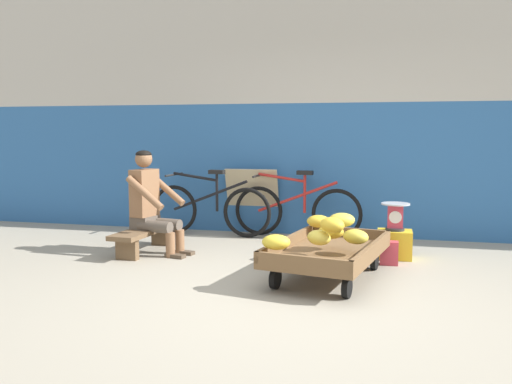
{
  "coord_description": "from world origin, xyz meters",
  "views": [
    {
      "loc": [
        0.75,
        -4.21,
        1.35
      ],
      "look_at": [
        -0.5,
        0.99,
        0.75
      ],
      "focal_mm": 38.14,
      "sensor_mm": 36.0,
      "label": 1
    }
  ],
  "objects_px": {
    "bicycle_near_left": "(210,208)",
    "vendor_seated": "(151,202)",
    "plastic_crate": "(394,244)",
    "sign_board": "(253,201)",
    "bicycle_far_left": "(297,210)",
    "banana_cart": "(328,253)",
    "shopping_bag": "(389,253)",
    "low_bench": "(145,234)",
    "weighing_scale": "(395,216)"
  },
  "relations": [
    {
      "from": "sign_board",
      "to": "plastic_crate",
      "type": "bearing_deg",
      "value": -30.95
    },
    {
      "from": "bicycle_near_left",
      "to": "bicycle_far_left",
      "type": "relative_size",
      "value": 1.0
    },
    {
      "from": "banana_cart",
      "to": "sign_board",
      "type": "bearing_deg",
      "value": 120.5
    },
    {
      "from": "vendor_seated",
      "to": "bicycle_near_left",
      "type": "distance_m",
      "value": 1.19
    },
    {
      "from": "bicycle_far_left",
      "to": "plastic_crate",
      "type": "bearing_deg",
      "value": -36.87
    },
    {
      "from": "low_bench",
      "to": "sign_board",
      "type": "bearing_deg",
      "value": 58.27
    },
    {
      "from": "plastic_crate",
      "to": "bicycle_near_left",
      "type": "relative_size",
      "value": 0.22
    },
    {
      "from": "weighing_scale",
      "to": "bicycle_near_left",
      "type": "height_order",
      "value": "bicycle_near_left"
    },
    {
      "from": "weighing_scale",
      "to": "sign_board",
      "type": "distance_m",
      "value": 2.13
    },
    {
      "from": "vendor_seated",
      "to": "shopping_bag",
      "type": "relative_size",
      "value": 4.75
    },
    {
      "from": "banana_cart",
      "to": "weighing_scale",
      "type": "relative_size",
      "value": 5.26
    },
    {
      "from": "plastic_crate",
      "to": "sign_board",
      "type": "height_order",
      "value": "sign_board"
    },
    {
      "from": "banana_cart",
      "to": "plastic_crate",
      "type": "bearing_deg",
      "value": 58.45
    },
    {
      "from": "plastic_crate",
      "to": "vendor_seated",
      "type": "bearing_deg",
      "value": -172.13
    },
    {
      "from": "plastic_crate",
      "to": "bicycle_near_left",
      "type": "xyz_separation_m",
      "value": [
        -2.33,
        0.77,
        0.2
      ]
    },
    {
      "from": "bicycle_far_left",
      "to": "sign_board",
      "type": "height_order",
      "value": "sign_board"
    },
    {
      "from": "low_bench",
      "to": "vendor_seated",
      "type": "distance_m",
      "value": 0.38
    },
    {
      "from": "low_bench",
      "to": "banana_cart",
      "type": "bearing_deg",
      "value": -16.79
    },
    {
      "from": "vendor_seated",
      "to": "bicycle_far_left",
      "type": "xyz_separation_m",
      "value": [
        1.42,
        1.27,
        -0.21
      ]
    },
    {
      "from": "sign_board",
      "to": "bicycle_far_left",
      "type": "bearing_deg",
      "value": -17.05
    },
    {
      "from": "vendor_seated",
      "to": "shopping_bag",
      "type": "bearing_deg",
      "value": 1.3
    },
    {
      "from": "bicycle_near_left",
      "to": "sign_board",
      "type": "relative_size",
      "value": 1.92
    },
    {
      "from": "banana_cart",
      "to": "vendor_seated",
      "type": "relative_size",
      "value": 1.38
    },
    {
      "from": "bicycle_near_left",
      "to": "plastic_crate",
      "type": "bearing_deg",
      "value": -18.38
    },
    {
      "from": "low_bench",
      "to": "vendor_seated",
      "type": "xyz_separation_m",
      "value": [
        0.09,
        -0.02,
        0.37
      ]
    },
    {
      "from": "low_bench",
      "to": "vendor_seated",
      "type": "bearing_deg",
      "value": -12.63
    },
    {
      "from": "banana_cart",
      "to": "vendor_seated",
      "type": "distance_m",
      "value": 2.14
    },
    {
      "from": "vendor_seated",
      "to": "sign_board",
      "type": "height_order",
      "value": "vendor_seated"
    },
    {
      "from": "low_bench",
      "to": "bicycle_near_left",
      "type": "xyz_separation_m",
      "value": [
        0.39,
        1.12,
        0.15
      ]
    },
    {
      "from": "banana_cart",
      "to": "shopping_bag",
      "type": "relative_size",
      "value": 6.57
    },
    {
      "from": "shopping_bag",
      "to": "banana_cart",
      "type": "bearing_deg",
      "value": -128.95
    },
    {
      "from": "weighing_scale",
      "to": "sign_board",
      "type": "height_order",
      "value": "sign_board"
    },
    {
      "from": "banana_cart",
      "to": "plastic_crate",
      "type": "relative_size",
      "value": 4.38
    },
    {
      "from": "bicycle_far_left",
      "to": "sign_board",
      "type": "relative_size",
      "value": 1.92
    },
    {
      "from": "plastic_crate",
      "to": "bicycle_far_left",
      "type": "height_order",
      "value": "bicycle_far_left"
    },
    {
      "from": "banana_cart",
      "to": "bicycle_far_left",
      "type": "bearing_deg",
      "value": 107.73
    },
    {
      "from": "shopping_bag",
      "to": "bicycle_far_left",
      "type": "bearing_deg",
      "value": 133.55
    },
    {
      "from": "bicycle_near_left",
      "to": "vendor_seated",
      "type": "bearing_deg",
      "value": -104.86
    },
    {
      "from": "vendor_seated",
      "to": "weighing_scale",
      "type": "relative_size",
      "value": 3.8
    },
    {
      "from": "vendor_seated",
      "to": "weighing_scale",
      "type": "distance_m",
      "value": 2.65
    },
    {
      "from": "low_bench",
      "to": "bicycle_near_left",
      "type": "bearing_deg",
      "value": 70.87
    },
    {
      "from": "plastic_crate",
      "to": "sign_board",
      "type": "relative_size",
      "value": 0.42
    },
    {
      "from": "weighing_scale",
      "to": "bicycle_far_left",
      "type": "distance_m",
      "value": 1.51
    },
    {
      "from": "banana_cart",
      "to": "low_bench",
      "type": "height_order",
      "value": "banana_cart"
    },
    {
      "from": "banana_cart",
      "to": "bicycle_near_left",
      "type": "relative_size",
      "value": 0.95
    },
    {
      "from": "sign_board",
      "to": "shopping_bag",
      "type": "distance_m",
      "value": 2.27
    },
    {
      "from": "plastic_crate",
      "to": "sign_board",
      "type": "xyz_separation_m",
      "value": [
        -1.82,
        1.09,
        0.28
      ]
    },
    {
      "from": "vendor_seated",
      "to": "plastic_crate",
      "type": "relative_size",
      "value": 3.17
    },
    {
      "from": "weighing_scale",
      "to": "sign_board",
      "type": "bearing_deg",
      "value": 149.03
    },
    {
      "from": "bicycle_near_left",
      "to": "shopping_bag",
      "type": "height_order",
      "value": "bicycle_near_left"
    }
  ]
}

